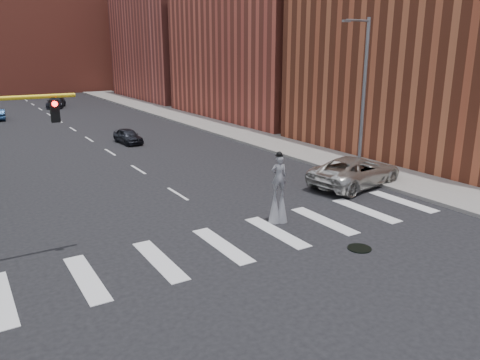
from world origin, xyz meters
TOP-DOWN VIEW (x-y plane):
  - ground_plane at (0.00, 0.00)m, footprint 160.00×160.00m
  - sidewalk_right at (12.50, 25.00)m, footprint 5.00×90.00m
  - manhole at (3.00, -2.00)m, footprint 0.90×0.90m
  - building_mid at (22.00, 30.00)m, footprint 16.00×22.00m
  - building_far at (22.00, 54.00)m, footprint 16.00×22.00m
  - building_backdrop at (6.00, 78.00)m, footprint 26.00×14.00m
  - streetlight at (10.90, 6.00)m, footprint 2.05×0.20m
  - stilt_performer at (2.05, 1.94)m, footprint 0.82×0.63m
  - suv_crossing at (9.00, 4.29)m, footprint 6.24×3.65m
  - car_near at (2.24, 22.58)m, footprint 1.67×3.58m
  - car_far at (2.09, 50.66)m, footprint 3.41×5.24m

SIDE VIEW (x-z plane):
  - ground_plane at x=0.00m, z-range 0.00..0.00m
  - manhole at x=3.00m, z-range 0.00..0.04m
  - sidewalk_right at x=12.50m, z-range 0.00..0.18m
  - car_near at x=2.24m, z-range 0.00..1.19m
  - car_far at x=2.09m, z-range 0.00..1.41m
  - suv_crossing at x=9.00m, z-range 0.00..1.63m
  - stilt_performer at x=2.05m, z-range -0.31..2.85m
  - streetlight at x=10.90m, z-range 0.40..9.40m
  - building_backdrop at x=6.00m, z-range 0.00..18.00m
  - building_far at x=22.00m, z-range 0.00..20.00m
  - building_mid at x=22.00m, z-range 0.00..24.00m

